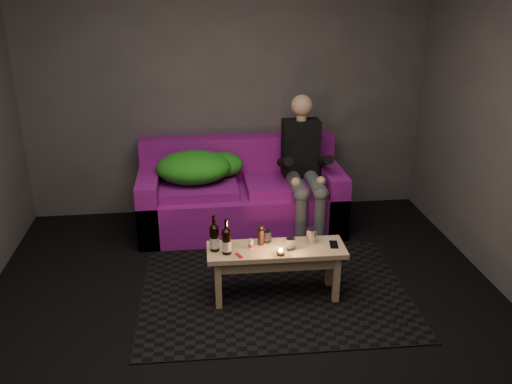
# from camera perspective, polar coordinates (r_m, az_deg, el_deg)

# --- Properties ---
(floor) EXTENTS (4.50, 4.50, 0.00)m
(floor) POSITION_cam_1_polar(r_m,az_deg,el_deg) (3.86, -0.28, -15.01)
(floor) COLOR black
(floor) RESTS_ON ground
(room) EXTENTS (4.50, 4.50, 4.50)m
(room) POSITION_cam_1_polar(r_m,az_deg,el_deg) (3.62, -1.19, 11.14)
(room) COLOR silver
(room) RESTS_ON ground
(rug) EXTENTS (2.10, 1.55, 0.01)m
(rug) POSITION_cam_1_polar(r_m,az_deg,el_deg) (4.32, 1.97, -10.49)
(rug) COLOR black
(rug) RESTS_ON floor
(sofa) EXTENTS (1.93, 0.87, 0.83)m
(sofa) POSITION_cam_1_polar(r_m,az_deg,el_deg) (5.30, -1.64, -0.48)
(sofa) COLOR #831181
(sofa) RESTS_ON floor
(green_blanket) EXTENTS (0.85, 0.58, 0.29)m
(green_blanket) POSITION_cam_1_polar(r_m,az_deg,el_deg) (5.16, -6.11, 2.63)
(green_blanket) COLOR #228A19
(green_blanket) RESTS_ON sofa
(person) EXTENTS (0.35, 0.80, 1.29)m
(person) POSITION_cam_1_polar(r_m,az_deg,el_deg) (5.11, 5.02, 2.97)
(person) COLOR black
(person) RESTS_ON sofa
(coffee_table) EXTENTS (1.04, 0.35, 0.42)m
(coffee_table) POSITION_cam_1_polar(r_m,az_deg,el_deg) (4.10, 2.14, -6.81)
(coffee_table) COLOR tan
(coffee_table) RESTS_ON rug
(beer_bottle_a) EXTENTS (0.07, 0.07, 0.28)m
(beer_bottle_a) POSITION_cam_1_polar(r_m,az_deg,el_deg) (3.99, -4.40, -4.82)
(beer_bottle_a) COLOR black
(beer_bottle_a) RESTS_ON coffee_table
(beer_bottle_b) EXTENTS (0.07, 0.07, 0.27)m
(beer_bottle_b) POSITION_cam_1_polar(r_m,az_deg,el_deg) (3.94, -3.13, -5.19)
(beer_bottle_b) COLOR black
(beer_bottle_b) RESTS_ON coffee_table
(salt_shaker) EXTENTS (0.04, 0.04, 0.08)m
(salt_shaker) POSITION_cam_1_polar(r_m,az_deg,el_deg) (4.03, -0.55, -5.50)
(salt_shaker) COLOR silver
(salt_shaker) RESTS_ON coffee_table
(pepper_mill) EXTENTS (0.06, 0.06, 0.12)m
(pepper_mill) POSITION_cam_1_polar(r_m,az_deg,el_deg) (4.08, 0.51, -4.77)
(pepper_mill) COLOR black
(pepper_mill) RESTS_ON coffee_table
(tumbler_back) EXTENTS (0.09, 0.09, 0.09)m
(tumbler_back) POSITION_cam_1_polar(r_m,az_deg,el_deg) (4.13, 1.12, -4.69)
(tumbler_back) COLOR white
(tumbler_back) RESTS_ON coffee_table
(tealight) EXTENTS (0.06, 0.06, 0.05)m
(tealight) POSITION_cam_1_polar(r_m,az_deg,el_deg) (3.96, 2.62, -6.30)
(tealight) COLOR white
(tealight) RESTS_ON coffee_table
(tumbler_front) EXTENTS (0.08, 0.08, 0.09)m
(tumbler_front) POSITION_cam_1_polar(r_m,az_deg,el_deg) (4.03, 3.67, -5.48)
(tumbler_front) COLOR white
(tumbler_front) RESTS_ON coffee_table
(steel_cup) EXTENTS (0.11, 0.11, 0.11)m
(steel_cup) POSITION_cam_1_polar(r_m,az_deg,el_deg) (4.15, 5.84, -4.57)
(steel_cup) COLOR #B3B6BA
(steel_cup) RESTS_ON coffee_table
(smartphone) EXTENTS (0.08, 0.13, 0.01)m
(smartphone) POSITION_cam_1_polar(r_m,az_deg,el_deg) (4.14, 8.18, -5.49)
(smartphone) COLOR black
(smartphone) RESTS_ON coffee_table
(red_lighter) EXTENTS (0.05, 0.08, 0.01)m
(red_lighter) POSITION_cam_1_polar(r_m,az_deg,el_deg) (3.95, -1.81, -6.70)
(red_lighter) COLOR red
(red_lighter) RESTS_ON coffee_table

